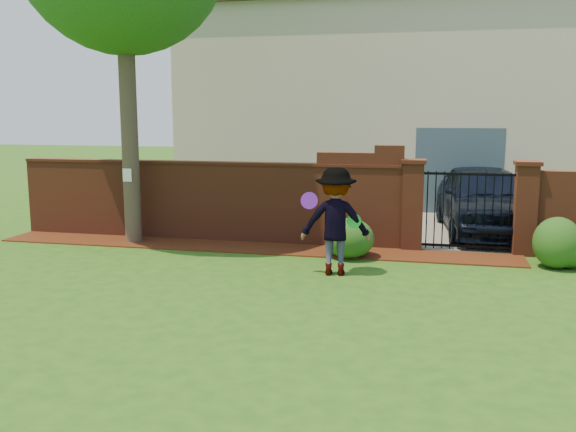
% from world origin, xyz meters
% --- Properties ---
extents(ground, '(80.00, 80.00, 0.01)m').
position_xyz_m(ground, '(0.00, 0.00, -0.01)').
color(ground, '#2A5615').
rests_on(ground, ground).
extents(mulch_bed, '(11.10, 1.08, 0.03)m').
position_xyz_m(mulch_bed, '(-0.95, 3.34, 0.01)').
color(mulch_bed, '#3C1A0B').
rests_on(mulch_bed, ground).
extents(brick_wall, '(8.70, 0.31, 2.16)m').
position_xyz_m(brick_wall, '(-2.01, 4.00, 0.93)').
color(brick_wall, brown).
rests_on(brick_wall, ground).
extents(pillar_left, '(0.50, 0.50, 1.88)m').
position_xyz_m(pillar_left, '(2.40, 4.00, 0.96)').
color(pillar_left, brown).
rests_on(pillar_left, ground).
extents(pillar_right, '(0.50, 0.50, 1.88)m').
position_xyz_m(pillar_right, '(4.60, 4.00, 0.96)').
color(pillar_right, brown).
rests_on(pillar_right, ground).
extents(iron_gate, '(1.78, 0.03, 1.60)m').
position_xyz_m(iron_gate, '(3.50, 4.00, 0.85)').
color(iron_gate, black).
rests_on(iron_gate, ground).
extents(driveway, '(3.20, 8.00, 0.01)m').
position_xyz_m(driveway, '(3.50, 8.00, 0.01)').
color(driveway, slate).
rests_on(driveway, ground).
extents(house, '(12.40, 6.40, 6.30)m').
position_xyz_m(house, '(1.00, 12.00, 3.16)').
color(house, beige).
rests_on(house, ground).
extents(car, '(2.33, 4.92, 1.63)m').
position_xyz_m(car, '(4.01, 5.95, 0.81)').
color(car, black).
rests_on(car, ground).
extents(paper_notice, '(0.20, 0.01, 0.28)m').
position_xyz_m(paper_notice, '(-3.60, 3.21, 1.50)').
color(paper_notice, white).
rests_on(paper_notice, tree).
extents(shrub_left, '(0.96, 0.96, 0.79)m').
position_xyz_m(shrub_left, '(1.24, 2.92, 0.39)').
color(shrub_left, '#164815').
rests_on(shrub_left, ground).
extents(shrub_middle, '(0.87, 0.87, 0.95)m').
position_xyz_m(shrub_middle, '(5.04, 2.95, 0.48)').
color(shrub_middle, '#164815').
rests_on(shrub_middle, ground).
extents(shrub_right, '(0.92, 0.92, 0.81)m').
position_xyz_m(shrub_right, '(5.23, 3.05, 0.41)').
color(shrub_right, '#164815').
rests_on(shrub_right, ground).
extents(man, '(1.29, 0.83, 1.89)m').
position_xyz_m(man, '(1.15, 1.60, 0.95)').
color(man, gray).
rests_on(man, ground).
extents(frisbee_purple, '(0.31, 0.13, 0.30)m').
position_xyz_m(frisbee_purple, '(0.71, 1.48, 1.32)').
color(frisbee_purple, '#651BAB').
rests_on(frisbee_purple, man).
extents(frisbee_green, '(0.25, 0.07, 0.25)m').
position_xyz_m(frisbee_green, '(1.48, 1.56, 0.98)').
color(frisbee_green, green).
rests_on(frisbee_green, man).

